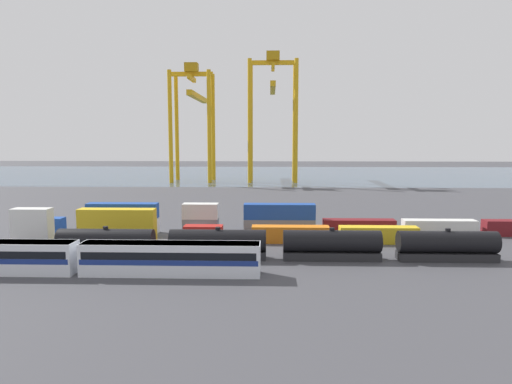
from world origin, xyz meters
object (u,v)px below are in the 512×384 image
(gantry_crane_central, at_px, (273,104))
(gantry_crane_west, at_px, (194,110))
(passenger_train, at_px, (79,256))
(shipping_container_15, at_px, (359,227))
(shipping_container_16, at_px, (439,227))
(shipping_container_13, at_px, (279,226))
(shipping_container_3, at_px, (118,233))
(shipping_container_9, at_px, (123,226))
(freight_tank_row, at_px, (275,244))
(shipping_container_7, at_px, (378,235))

(gantry_crane_central, bearing_deg, gantry_crane_west, 177.80)
(passenger_train, distance_m, gantry_crane_west, 125.32)
(shipping_container_15, xyz_separation_m, shipping_container_16, (13.48, 0.00, 0.00))
(gantry_crane_west, bearing_deg, gantry_crane_central, -2.20)
(passenger_train, height_order, shipping_container_13, passenger_train)
(passenger_train, distance_m, gantry_crane_central, 126.70)
(shipping_container_3, height_order, gantry_crane_west, gantry_crane_west)
(shipping_container_16, height_order, gantry_crane_west, gantry_crane_west)
(shipping_container_15, bearing_deg, passenger_train, -147.90)
(shipping_container_16, xyz_separation_m, gantry_crane_central, (-27.75, 97.62, 27.80))
(passenger_train, distance_m, shipping_container_9, 24.01)
(freight_tank_row, height_order, gantry_crane_west, gantry_crane_west)
(passenger_train, height_order, gantry_crane_central, gantry_crane_central)
(passenger_train, height_order, shipping_container_7, passenger_train)
(shipping_container_15, bearing_deg, shipping_container_7, -73.67)
(shipping_container_3, relative_size, gantry_crane_central, 0.25)
(freight_tank_row, bearing_deg, shipping_container_16, 30.34)
(shipping_container_3, height_order, shipping_container_16, same)
(shipping_container_13, distance_m, shipping_container_15, 13.48)
(shipping_container_3, height_order, shipping_container_15, same)
(gantry_crane_central, bearing_deg, shipping_container_9, -105.01)
(shipping_container_9, bearing_deg, shipping_container_15, 0.00)
(shipping_container_16, distance_m, gantry_crane_central, 105.22)
(shipping_container_7, distance_m, gantry_crane_west, 117.63)
(freight_tank_row, bearing_deg, shipping_container_3, 157.96)
(shipping_container_7, height_order, shipping_container_15, same)
(shipping_container_3, bearing_deg, passenger_train, -85.98)
(passenger_train, distance_m, shipping_container_15, 44.93)
(shipping_container_15, bearing_deg, shipping_container_13, 180.00)
(shipping_container_3, relative_size, gantry_crane_west, 0.28)
(shipping_container_13, relative_size, gantry_crane_central, 0.25)
(gantry_crane_west, height_order, gantry_crane_central, gantry_crane_central)
(gantry_crane_west, relative_size, gantry_crane_central, 0.92)
(passenger_train, bearing_deg, shipping_container_9, 95.69)
(passenger_train, xyz_separation_m, shipping_container_3, (-1.24, 17.60, -0.84))
(shipping_container_9, relative_size, shipping_container_13, 1.00)
(shipping_container_9, height_order, shipping_container_13, same)
(shipping_container_3, bearing_deg, gantry_crane_central, 76.46)
(shipping_container_13, xyz_separation_m, gantry_crane_central, (-0.79, 97.62, 27.80))
(shipping_container_3, xyz_separation_m, shipping_container_13, (25.82, 6.27, 0.00))
(passenger_train, bearing_deg, shipping_container_3, 94.02)
(freight_tank_row, bearing_deg, passenger_train, -162.30)
(shipping_container_7, distance_m, shipping_container_9, 42.74)
(freight_tank_row, xyz_separation_m, shipping_container_15, (14.44, 16.34, -0.76))
(passenger_train, height_order, shipping_container_16, passenger_train)
(shipping_container_15, height_order, gantry_crane_central, gantry_crane_central)
(shipping_container_13, height_order, gantry_crane_west, gantry_crane_west)
(freight_tank_row, xyz_separation_m, shipping_container_9, (-26.00, 16.34, -0.76))
(shipping_container_7, xyz_separation_m, shipping_container_9, (-42.28, 6.27, 0.00))
(passenger_train, distance_m, shipping_container_7, 43.61)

